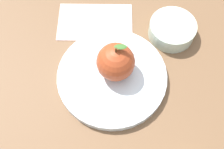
{
  "coord_description": "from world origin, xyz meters",
  "views": [
    {
      "loc": [
        -0.12,
        -0.18,
        0.54
      ],
      "look_at": [
        0.02,
        0.04,
        0.02
      ],
      "focal_mm": 43.66,
      "sensor_mm": 36.0,
      "label": 1
    }
  ],
  "objects_px": {
    "apple": "(116,62)",
    "linen_napkin": "(95,22)",
    "side_bowl": "(172,29)",
    "dinner_plate": "(112,76)"
  },
  "relations": [
    {
      "from": "linen_napkin",
      "to": "apple",
      "type": "bearing_deg",
      "value": -103.64
    },
    {
      "from": "dinner_plate",
      "to": "linen_napkin",
      "type": "bearing_deg",
      "value": 72.82
    },
    {
      "from": "apple",
      "to": "linen_napkin",
      "type": "bearing_deg",
      "value": 76.36
    },
    {
      "from": "apple",
      "to": "side_bowl",
      "type": "xyz_separation_m",
      "value": [
        0.17,
        0.02,
        -0.04
      ]
    },
    {
      "from": "apple",
      "to": "side_bowl",
      "type": "bearing_deg",
      "value": 7.04
    },
    {
      "from": "side_bowl",
      "to": "linen_napkin",
      "type": "xyz_separation_m",
      "value": [
        -0.13,
        0.13,
        -0.02
      ]
    },
    {
      "from": "dinner_plate",
      "to": "apple",
      "type": "xyz_separation_m",
      "value": [
        0.01,
        0.0,
        0.05
      ]
    },
    {
      "from": "side_bowl",
      "to": "linen_napkin",
      "type": "relative_size",
      "value": 0.59
    },
    {
      "from": "dinner_plate",
      "to": "side_bowl",
      "type": "distance_m",
      "value": 0.18
    },
    {
      "from": "dinner_plate",
      "to": "side_bowl",
      "type": "bearing_deg",
      "value": 7.77
    }
  ]
}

